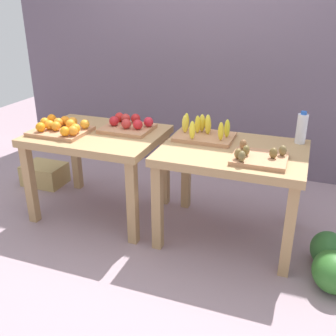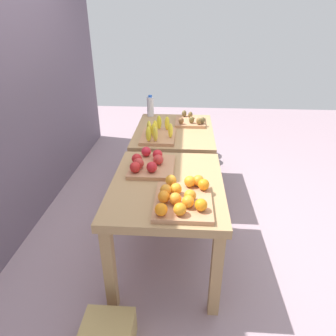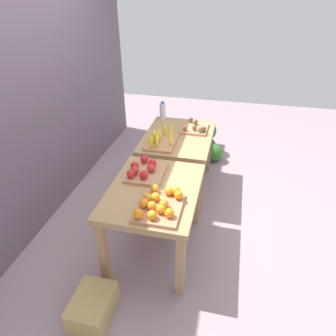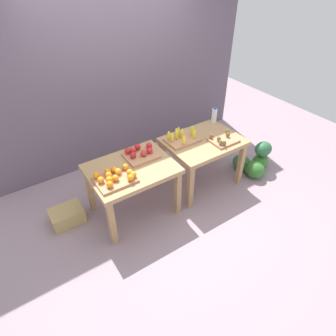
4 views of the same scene
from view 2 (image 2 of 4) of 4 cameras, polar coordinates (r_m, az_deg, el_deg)
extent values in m
plane|color=#9F8690|center=(3.03, 0.57, -9.52)|extent=(8.00, 8.00, 0.00)
cube|color=#655667|center=(2.86, -28.89, 17.78)|extent=(4.40, 0.12, 3.00)
cube|color=tan|center=(2.18, -0.17, -3.40)|extent=(1.04, 0.80, 0.06)
cube|color=tan|center=(2.05, 9.00, -19.20)|extent=(0.07, 0.07, 0.67)
cube|color=tan|center=(2.77, 7.56, -5.33)|extent=(0.07, 0.07, 0.67)
cube|color=tan|center=(2.09, -10.90, -18.22)|extent=(0.07, 0.07, 0.67)
cube|color=tan|center=(2.80, -6.51, -4.86)|extent=(0.07, 0.07, 0.67)
cube|color=tan|center=(3.19, 1.19, 6.80)|extent=(1.04, 0.80, 0.06)
cube|color=tan|center=(2.94, 7.36, -3.25)|extent=(0.07, 0.07, 0.67)
cube|color=tan|center=(3.76, 6.66, 3.82)|extent=(0.07, 0.07, 0.67)
cube|color=tan|center=(2.97, -5.87, -2.83)|extent=(0.07, 0.07, 0.67)
cube|color=tan|center=(3.78, -3.70, 4.10)|extent=(0.07, 0.07, 0.67)
cube|color=tan|center=(1.93, 2.88, -6.33)|extent=(0.44, 0.36, 0.03)
sphere|color=orange|center=(1.76, 2.25, -7.73)|extent=(0.11, 0.11, 0.08)
sphere|color=orange|center=(1.83, 3.79, -6.31)|extent=(0.10, 0.10, 0.08)
sphere|color=orange|center=(1.95, 1.49, -3.94)|extent=(0.11, 0.11, 0.08)
sphere|color=orange|center=(2.02, 6.70, -3.09)|extent=(0.08, 0.08, 0.08)
sphere|color=orange|center=(2.06, 5.74, -2.36)|extent=(0.11, 0.11, 0.08)
sphere|color=orange|center=(1.89, 4.18, -5.18)|extent=(0.09, 0.09, 0.08)
sphere|color=orange|center=(1.81, 6.22, -6.91)|extent=(0.08, 0.08, 0.08)
sphere|color=orange|center=(2.04, 4.10, -2.52)|extent=(0.10, 0.10, 0.08)
sphere|color=orange|center=(1.86, 1.38, -5.78)|extent=(0.10, 0.10, 0.08)
sphere|color=orange|center=(2.05, 0.56, -2.32)|extent=(0.11, 0.11, 0.08)
sphere|color=orange|center=(1.87, -0.94, -5.42)|extent=(0.11, 0.11, 0.08)
sphere|color=orange|center=(1.94, -0.42, -4.19)|extent=(0.11, 0.11, 0.08)
sphere|color=orange|center=(1.76, -1.31, -7.80)|extent=(0.10, 0.10, 0.08)
cube|color=tan|center=(2.35, -2.98, 0.25)|extent=(0.40, 0.34, 0.03)
sphere|color=red|center=(2.42, -1.98, 2.55)|extent=(0.11, 0.11, 0.08)
sphere|color=red|center=(2.36, -5.89, 1.74)|extent=(0.08, 0.08, 0.08)
sphere|color=red|center=(2.23, -6.20, 0.13)|extent=(0.11, 0.11, 0.08)
sphere|color=red|center=(2.22, -3.07, 0.17)|extent=(0.10, 0.10, 0.08)
sphere|color=#BE322D|center=(2.29, -5.55, 0.87)|extent=(0.11, 0.11, 0.08)
sphere|color=red|center=(2.34, -1.85, 1.57)|extent=(0.11, 0.11, 0.08)
sphere|color=red|center=(2.48, -4.13, 3.10)|extent=(0.11, 0.11, 0.08)
cube|color=tan|center=(2.95, -1.83, 5.98)|extent=(0.44, 0.32, 0.03)
ellipsoid|color=yellow|center=(3.05, -0.16, 8.39)|extent=(0.06, 0.06, 0.14)
ellipsoid|color=yellow|center=(2.86, -2.66, 7.08)|extent=(0.05, 0.06, 0.14)
ellipsoid|color=yellow|center=(2.88, -3.53, 7.25)|extent=(0.06, 0.07, 0.14)
ellipsoid|color=yellow|center=(2.93, -3.59, 7.55)|extent=(0.07, 0.07, 0.14)
ellipsoid|color=yellow|center=(2.77, -3.69, 6.37)|extent=(0.05, 0.06, 0.14)
ellipsoid|color=yellow|center=(2.94, -2.42, 7.65)|extent=(0.06, 0.07, 0.14)
ellipsoid|color=yellow|center=(2.77, -2.39, 6.41)|extent=(0.07, 0.06, 0.14)
ellipsoid|color=yellow|center=(3.08, -1.70, 8.58)|extent=(0.05, 0.06, 0.14)
ellipsoid|color=yellow|center=(2.85, 0.48, 7.04)|extent=(0.06, 0.06, 0.14)
cube|color=tan|center=(3.37, 4.19, 8.66)|extent=(0.36, 0.32, 0.03)
ellipsoid|color=brown|center=(3.23, 2.50, 8.85)|extent=(0.06, 0.06, 0.07)
ellipsoid|color=brown|center=(3.27, 4.44, 9.01)|extent=(0.06, 0.06, 0.07)
ellipsoid|color=brown|center=(3.44, 4.22, 9.92)|extent=(0.07, 0.07, 0.07)
ellipsoid|color=brown|center=(3.49, 3.06, 10.21)|extent=(0.07, 0.07, 0.07)
ellipsoid|color=brown|center=(3.24, 5.82, 8.75)|extent=(0.07, 0.07, 0.07)
ellipsoid|color=brown|center=(3.27, 6.50, 8.90)|extent=(0.05, 0.06, 0.07)
cylinder|color=silver|center=(3.59, -3.33, 11.44)|extent=(0.08, 0.08, 0.22)
cylinder|color=blue|center=(3.56, -3.38, 13.33)|extent=(0.04, 0.04, 0.02)
ellipsoid|color=#34732B|center=(4.34, 5.44, 4.08)|extent=(0.38, 0.34, 0.25)
ellipsoid|color=#326E31|center=(4.09, 3.46, 2.70)|extent=(0.31, 0.35, 0.25)
ellipsoid|color=#316E29|center=(4.12, 6.97, 2.81)|extent=(0.32, 0.35, 0.26)
ellipsoid|color=#2C653C|center=(4.25, 5.58, 7.06)|extent=(0.28, 0.23, 0.23)
camera|label=1|loc=(4.29, 42.63, 19.42)|focal=41.83mm
camera|label=3|loc=(0.77, 136.64, 26.13)|focal=32.61mm
camera|label=4|loc=(2.70, 88.54, 25.84)|focal=30.38mm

